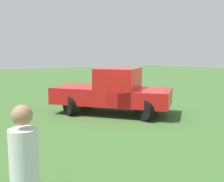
# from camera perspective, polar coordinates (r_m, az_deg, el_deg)

# --- Properties ---
(ground_plane) EXTENTS (80.00, 80.00, 0.00)m
(ground_plane) POSITION_cam_1_polar(r_m,az_deg,el_deg) (10.00, 2.15, -5.34)
(ground_plane) COLOR #3D662D
(pickup_truck) EXTENTS (4.81, 4.41, 1.81)m
(pickup_truck) POSITION_cam_1_polar(r_m,az_deg,el_deg) (10.08, 0.64, 0.18)
(pickup_truck) COLOR black
(pickup_truck) RESTS_ON ground_plane
(person_bystander) EXTENTS (0.44, 0.44, 1.74)m
(person_bystander) POSITION_cam_1_polar(r_m,az_deg,el_deg) (3.14, -18.97, -16.61)
(person_bystander) COLOR navy
(person_bystander) RESTS_ON ground_plane
(traffic_cone) EXTENTS (0.32, 0.32, 0.55)m
(traffic_cone) POSITION_cam_1_polar(r_m,az_deg,el_deg) (13.89, 4.18, -0.51)
(traffic_cone) COLOR orange
(traffic_cone) RESTS_ON ground_plane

